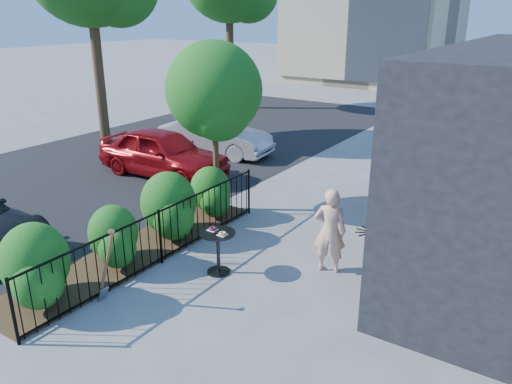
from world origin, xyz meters
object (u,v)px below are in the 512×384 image
Objects in this scene: woman at (330,231)px; shovel at (106,270)px; patio_tree at (215,96)px; car_silver at (216,136)px; cafe_table at (218,245)px; car_red at (163,152)px.

woman is 3.95m from shovel.
car_silver is (-3.13, 4.01, -2.13)m from patio_tree.
patio_tree is 2.79× the size of shovel.
patio_tree is 1.03× the size of car_silver.
car_silver is at bearing -55.86° from woman.
car_red reaches higher than cafe_table.
shovel is at bearing -159.44° from car_silver.
patio_tree reaches higher than woman.
shovel reaches higher than cafe_table.
shovel is at bearing 32.07° from woman.
woman is 1.14× the size of shovel.
woman is at bearing 49.61° from shovel.
woman is at bearing 35.78° from cafe_table.
cafe_table is (1.88, -2.46, -2.20)m from patio_tree.
woman is at bearing -134.17° from car_silver.
cafe_table is at bearing 18.24° from woman.
woman is at bearing -19.68° from patio_tree.
car_silver is (-6.67, 5.27, -0.18)m from woman.
cafe_table is 2.03m from shovel.
cafe_table is 2.06m from woman.
shovel is 0.37× the size of car_silver.
car_red is (-4.90, 3.78, 0.13)m from cafe_table.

